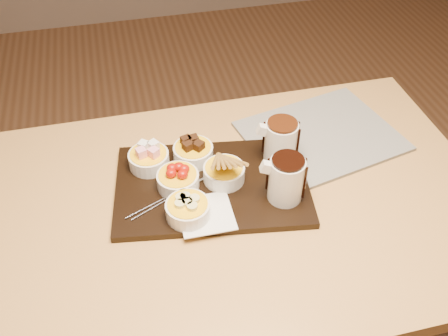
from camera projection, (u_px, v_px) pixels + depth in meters
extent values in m
cube|color=tan|center=(240.00, 206.00, 1.19)|extent=(1.20, 0.80, 0.04)
cylinder|color=tan|center=(48.00, 238.00, 1.60)|extent=(0.06, 0.06, 0.71)
cylinder|color=tan|center=(359.00, 182.00, 1.78)|extent=(0.06, 0.06, 0.71)
cube|color=black|center=(212.00, 185.00, 1.20)|extent=(0.50, 0.36, 0.02)
cube|color=white|center=(206.00, 214.00, 1.12)|extent=(0.12, 0.12, 0.00)
cylinder|color=white|center=(149.00, 160.00, 1.23)|extent=(0.10, 0.10, 0.04)
cylinder|color=white|center=(193.00, 153.00, 1.25)|extent=(0.10, 0.10, 0.04)
cylinder|color=white|center=(178.00, 181.00, 1.17)|extent=(0.10, 0.10, 0.04)
cylinder|color=white|center=(224.00, 173.00, 1.19)|extent=(0.10, 0.10, 0.04)
cylinder|color=white|center=(188.00, 210.00, 1.11)|extent=(0.10, 0.10, 0.04)
cylinder|color=silver|center=(286.00, 180.00, 1.13)|extent=(0.09, 0.09, 0.11)
cylinder|color=silver|center=(281.00, 142.00, 1.22)|extent=(0.09, 0.09, 0.11)
cube|color=beige|center=(321.00, 136.00, 1.34)|extent=(0.45, 0.39, 0.01)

